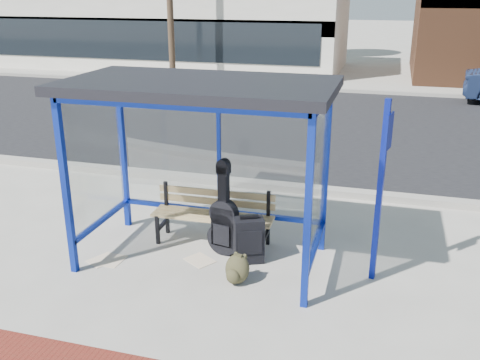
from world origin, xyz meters
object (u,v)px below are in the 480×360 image
(guitar_bag, at_px, (224,222))
(backpack, at_px, (237,270))
(suitcase, at_px, (249,240))
(bench, at_px, (214,213))

(guitar_bag, xyz_separation_m, backpack, (0.38, -0.70, -0.29))
(backpack, bearing_deg, suitcase, 101.97)
(bench, height_order, backpack, bench)
(bench, distance_m, suitcase, 0.77)
(guitar_bag, bearing_deg, suitcase, -5.92)
(bench, xyz_separation_m, suitcase, (0.63, -0.42, -0.15))
(bench, bearing_deg, backpack, -59.13)
(suitcase, height_order, backpack, suitcase)
(suitcase, xyz_separation_m, backpack, (-0.00, -0.58, -0.13))
(bench, xyz_separation_m, guitar_bag, (0.25, -0.30, 0.01))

